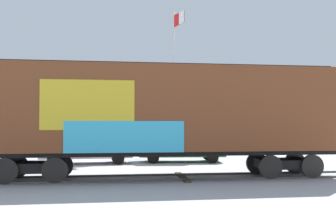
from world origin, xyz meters
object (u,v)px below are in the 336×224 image
parked_car_green (181,145)px  freight_car (164,111)px  parked_car_silver (85,147)px  flagpole (176,64)px

parked_car_green → freight_car: bearing=-108.2°
freight_car → parked_car_silver: size_ratio=3.04×
parked_car_silver → parked_car_green: (5.24, -0.04, 0.05)m
parked_car_silver → freight_car: bearing=-61.8°
freight_car → flagpole: flagpole is taller
flagpole → parked_car_green: bearing=-97.4°
freight_car → parked_car_silver: (-3.26, 6.09, -1.74)m
freight_car → parked_car_green: freight_car is taller
parked_car_silver → parked_car_green: parked_car_green is taller
parked_car_silver → parked_car_green: bearing=-0.4°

